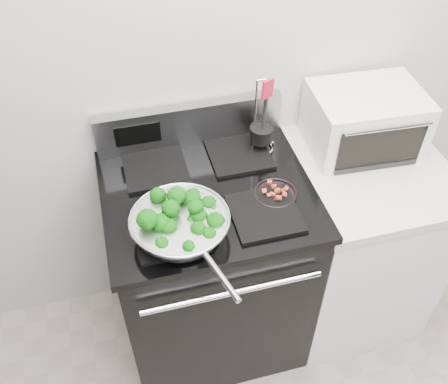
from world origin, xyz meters
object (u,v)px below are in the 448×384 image
object	(u,v)px
bacon_plate	(275,192)
toaster_oven	(364,120)
utensil_holder	(261,137)
skillet	(180,224)
gas_range	(210,265)

from	to	relation	value
bacon_plate	toaster_oven	distance (m)	0.51
bacon_plate	utensil_holder	size ratio (longest dim) A/B	0.48
skillet	utensil_holder	size ratio (longest dim) A/B	1.60
gas_range	toaster_oven	xyz separation A→B (m)	(0.69, 0.14, 0.56)
skillet	utensil_holder	xyz separation A→B (m)	(0.40, 0.37, 0.01)
toaster_oven	bacon_plate	bearing A→B (deg)	-150.11
bacon_plate	toaster_oven	bearing A→B (deg)	26.67
skillet	bacon_plate	size ratio (longest dim) A/B	3.31
skillet	bacon_plate	bearing A→B (deg)	-0.98
bacon_plate	toaster_oven	xyz separation A→B (m)	(0.45, 0.23, 0.08)
gas_range	skillet	bearing A→B (deg)	-125.89
toaster_oven	skillet	bearing A→B (deg)	-155.10
skillet	gas_range	bearing A→B (deg)	38.00
skillet	utensil_holder	distance (m)	0.55
gas_range	utensil_holder	distance (m)	0.61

